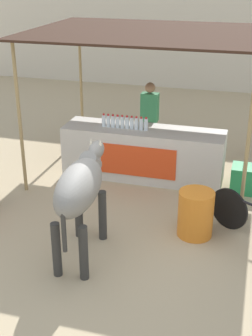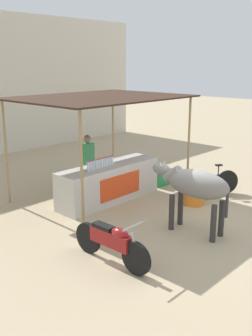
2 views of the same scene
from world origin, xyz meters
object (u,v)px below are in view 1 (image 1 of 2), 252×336
Objects in this scene: cooler_box at (248,179)px; water_barrel at (196,214)px; stall_counter at (143,153)px; cow at (81,188)px; vendor_behind_counter at (149,122)px.

cooler_box is 1.84m from water_barrel.
stall_counter is 1.63× the size of cow.
stall_counter is at bearing 86.03° from cow.
vendor_behind_counter is (-0.07, 0.75, 0.37)m from stall_counter.
cooler_box is 0.84× the size of water_barrel.
cow is at bearing -93.97° from stall_counter.
water_barrel reaches higher than cooler_box.
vendor_behind_counter is at bearing 95.08° from stall_counter.
water_barrel is at bearing 32.49° from cow.
cow is at bearing -147.51° from water_barrel.
cow is at bearing -129.27° from cooler_box.
stall_counter is 2.78m from cow.
water_barrel is at bearing -62.54° from vendor_behind_counter.
stall_counter is 1.97m from cooler_box.
cow reaches higher than water_barrel.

